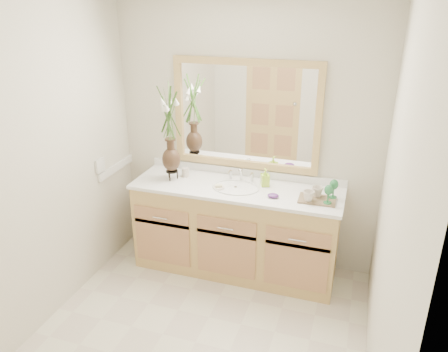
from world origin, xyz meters
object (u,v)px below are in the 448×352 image
(soap_bottle, at_px, (265,178))
(tray, at_px, (317,200))
(flower_vase, at_px, (169,121))
(tumbler, at_px, (185,172))

(soap_bottle, relative_size, tray, 0.48)
(flower_vase, height_order, tray, flower_vase)
(soap_bottle, bearing_deg, flower_vase, 163.26)
(tumbler, relative_size, tray, 0.28)
(tray, bearing_deg, soap_bottle, 159.90)
(tumbler, xyz_separation_m, tray, (1.22, -0.14, -0.03))
(tray, bearing_deg, tumbler, 172.15)
(tumbler, distance_m, soap_bottle, 0.74)
(flower_vase, xyz_separation_m, tumbler, (0.09, 0.09, -0.50))
(flower_vase, distance_m, tumbler, 0.51)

